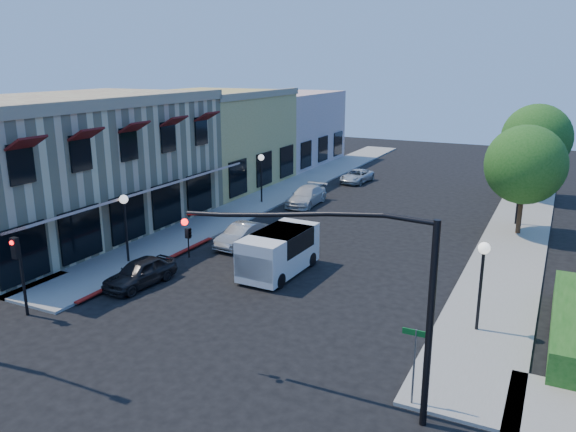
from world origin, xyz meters
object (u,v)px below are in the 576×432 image
at_px(lamppost_left_far, 261,166).
at_px(lamppost_right_near, 483,264).
at_px(street_tree_a, 525,165).
at_px(secondary_signal, 18,262).
at_px(parked_car_a, 140,272).
at_px(signal_mast_arm, 355,277).
at_px(lamppost_left_near, 125,211).
at_px(parked_car_c, 306,196).
at_px(lamppost_right_far, 520,183).
at_px(white_van, 279,250).
at_px(street_name_sign, 415,355).
at_px(parked_car_d, 357,176).
at_px(street_tree_b, 536,138).
at_px(parked_car_b, 242,235).

bearing_deg(lamppost_left_far, lamppost_right_near, -39.47).
distance_m(street_tree_a, lamppost_left_far, 17.36).
height_order(secondary_signal, parked_car_a, secondary_signal).
bearing_deg(signal_mast_arm, lamppost_left_near, 155.63).
height_order(signal_mast_arm, parked_car_c, signal_mast_arm).
xyz_separation_m(signal_mast_arm, lamppost_right_far, (2.64, 22.50, -1.35)).
relative_size(secondary_signal, parked_car_c, 0.75).
distance_m(lamppost_left_far, white_van, 14.14).
relative_size(lamppost_right_far, parked_car_a, 0.97).
bearing_deg(white_van, lamppost_left_far, 122.23).
bearing_deg(lamppost_right_far, parked_car_a, -128.84).
bearing_deg(lamppost_right_near, parked_car_c, 132.78).
xyz_separation_m(street_name_sign, parked_car_d, (-12.30, 29.80, -1.16)).
bearing_deg(parked_car_c, lamppost_right_far, 2.54).
height_order(lamppost_left_near, lamppost_left_far, same).
relative_size(street_name_sign, parked_car_a, 0.68).
distance_m(street_tree_a, parked_car_c, 14.70).
height_order(street_tree_b, lamppost_right_far, street_tree_b).
bearing_deg(lamppost_right_near, parked_car_a, -172.14).
bearing_deg(street_tree_a, signal_mast_arm, -98.17).
bearing_deg(street_name_sign, lamppost_right_far, 87.37).
distance_m(street_name_sign, lamppost_right_far, 21.85).
relative_size(lamppost_right_far, parked_car_b, 0.96).
height_order(street_tree_b, parked_car_c, street_tree_b).
bearing_deg(street_tree_b, lamppost_left_far, -149.97).
bearing_deg(secondary_signal, street_tree_a, 50.79).
distance_m(street_name_sign, parked_car_a, 14.06).
bearing_deg(street_tree_a, lamppost_right_near, -91.23).
bearing_deg(parked_car_c, parked_car_d, 84.64).
height_order(lamppost_left_near, lamppost_right_far, same).
xyz_separation_m(lamppost_left_far, lamppost_right_near, (17.00, -14.00, 0.00)).
relative_size(parked_car_a, parked_car_d, 0.95).
relative_size(street_tree_b, lamppost_left_far, 1.97).
xyz_separation_m(street_name_sign, parked_car_c, (-12.93, 20.86, -1.06)).
bearing_deg(lamppost_left_near, white_van, 15.69).
height_order(lamppost_right_far, parked_car_b, lamppost_right_far).
bearing_deg(street_tree_b, lamppost_left_near, -125.79).
xyz_separation_m(secondary_signal, parked_car_c, (2.57, 21.65, -1.68)).
height_order(lamppost_right_far, white_van, lamppost_right_far).
bearing_deg(parked_car_c, street_tree_b, 30.82).
bearing_deg(parked_car_d, lamppost_right_near, -55.50).
distance_m(parked_car_b, parked_car_c, 10.08).
distance_m(street_tree_a, signal_mast_arm, 20.71).
height_order(street_tree_a, secondary_signal, street_tree_a).
bearing_deg(lamppost_left_far, parked_car_b, -67.65).
bearing_deg(lamppost_left_near, lamppost_left_far, 90.00).
distance_m(signal_mast_arm, secondary_signal, 13.97).
bearing_deg(street_name_sign, street_tree_a, 86.24).
height_order(secondary_signal, parked_car_d, secondary_signal).
distance_m(signal_mast_arm, parked_car_d, 32.51).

